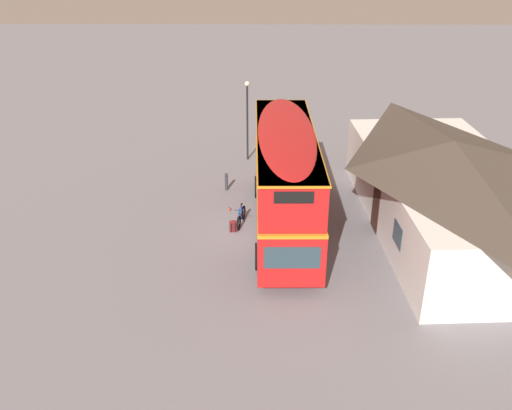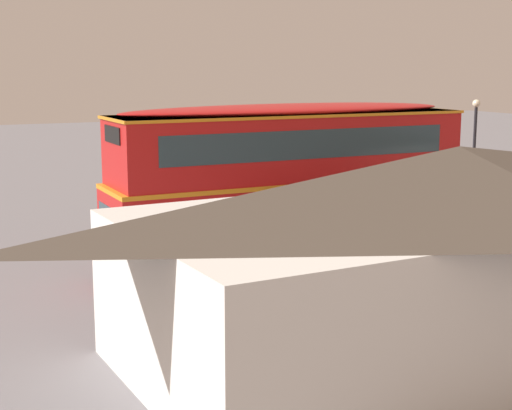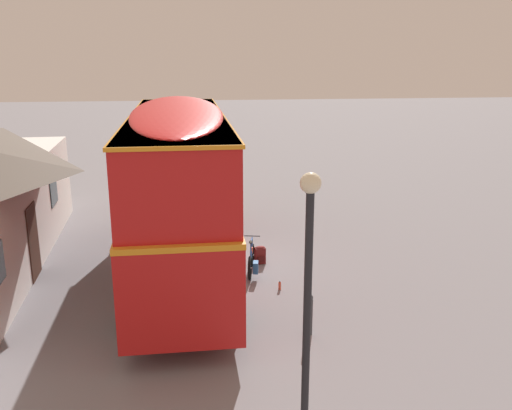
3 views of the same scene
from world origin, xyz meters
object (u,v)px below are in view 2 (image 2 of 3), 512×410
(double_decker_bus, at_px, (290,178))
(kerb_bollard, at_px, (355,220))
(backpack_on_ground, at_px, (247,241))
(street_lamp, at_px, (474,150))
(touring_bicycle, at_px, (272,239))
(water_bottle_red_squeeze, at_px, (297,239))

(double_decker_bus, xyz_separation_m, kerb_bollard, (-4.12, -2.86, -2.15))
(backpack_on_ground, xyz_separation_m, street_lamp, (-8.78, 0.47, 2.61))
(touring_bicycle, height_order, water_bottle_red_squeeze, touring_bicycle)
(water_bottle_red_squeeze, bearing_deg, backpack_on_ground, 8.19)
(street_lamp, xyz_separation_m, kerb_bollard, (4.34, -1.02, -2.39))
(backpack_on_ground, xyz_separation_m, water_bottle_red_squeeze, (-1.97, -0.28, -0.17))
(double_decker_bus, xyz_separation_m, touring_bicycle, (-0.42, -1.98, -2.27))
(backpack_on_ground, distance_m, street_lamp, 9.17)
(street_lamp, relative_size, kerb_bollard, 4.83)
(double_decker_bus, xyz_separation_m, backpack_on_ground, (0.32, -2.32, -2.36))
(touring_bicycle, height_order, kerb_bollard, touring_bicycle)
(double_decker_bus, bearing_deg, touring_bicycle, -102.07)
(double_decker_bus, xyz_separation_m, street_lamp, (-8.46, -1.85, 0.24))
(water_bottle_red_squeeze, height_order, kerb_bollard, kerb_bollard)
(backpack_on_ground, relative_size, kerb_bollard, 0.57)
(touring_bicycle, xyz_separation_m, street_lamp, (-8.04, 0.14, 2.52))
(street_lamp, bearing_deg, water_bottle_red_squeeze, -6.31)
(double_decker_bus, relative_size, touring_bicycle, 6.35)
(double_decker_bus, xyz_separation_m, water_bottle_red_squeeze, (-1.65, -2.60, -2.53))
(kerb_bollard, bearing_deg, street_lamp, 166.81)
(water_bottle_red_squeeze, distance_m, kerb_bollard, 2.52)
(touring_bicycle, xyz_separation_m, water_bottle_red_squeeze, (-1.23, -0.62, -0.26))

